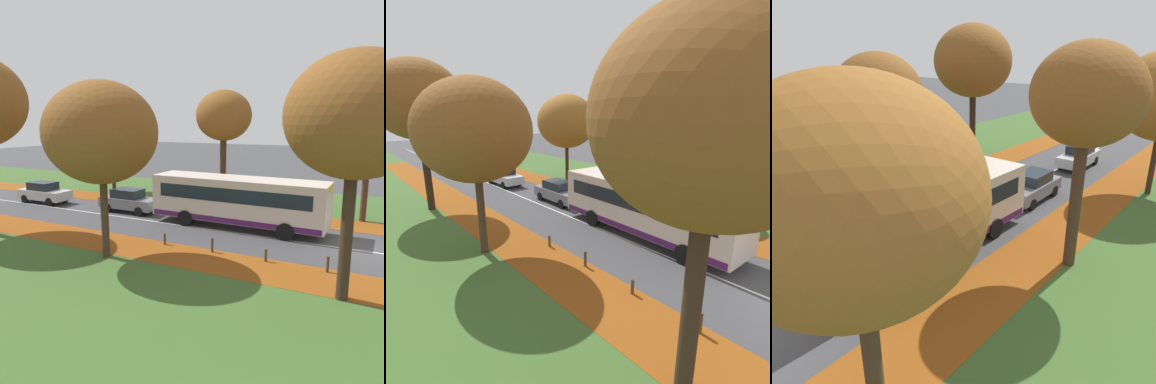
{
  "view_description": "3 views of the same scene",
  "coord_description": "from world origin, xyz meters",
  "views": [
    {
      "loc": [
        -19.37,
        -0.05,
        6.25
      ],
      "look_at": [
        1.46,
        10.55,
        1.83
      ],
      "focal_mm": 35.0,
      "sensor_mm": 36.0,
      "label": 1
    },
    {
      "loc": [
        -11.41,
        -1.9,
        6.53
      ],
      "look_at": [
        -0.72,
        10.71,
        2.12
      ],
      "focal_mm": 28.0,
      "sensor_mm": 36.0,
      "label": 2
    },
    {
      "loc": [
        11.05,
        -2.54,
        8.18
      ],
      "look_at": [
        0.16,
        10.83,
        1.52
      ],
      "focal_mm": 35.0,
      "sensor_mm": 36.0,
      "label": 3
    }
  ],
  "objects": [
    {
      "name": "car_grey_lead",
      "position": [
        1.42,
        15.45,
        0.81
      ],
      "size": [
        1.8,
        4.21,
        1.62
      ],
      "color": "slate",
      "rests_on": "ground"
    },
    {
      "name": "leaf_litter_left",
      "position": [
        -4.6,
        14.0,
        0.01
      ],
      "size": [
        2.8,
        60.0,
        0.0
      ],
      "primitive_type": "cube",
      "color": "#8C4714",
      "rests_on": "grass_verge_left"
    },
    {
      "name": "bollard_fifth",
      "position": [
        -3.53,
        6.91,
        0.36
      ],
      "size": [
        0.12,
        0.12,
        0.72
      ],
      "primitive_type": "cylinder",
      "color": "#4C3823",
      "rests_on": "ground"
    },
    {
      "name": "tree_right_mid",
      "position": [
        6.37,
        20.72,
        5.7
      ],
      "size": [
        5.48,
        5.48,
        8.17
      ],
      "color": "#382619",
      "rests_on": "ground"
    },
    {
      "name": "tree_right_near",
      "position": [
        6.05,
        10.32,
        6.59
      ],
      "size": [
        4.02,
        4.02,
        8.48
      ],
      "color": "#422D1E",
      "rests_on": "ground"
    },
    {
      "name": "bus",
      "position": [
        1.19,
        7.38,
        1.7
      ],
      "size": [
        2.83,
        10.45,
        2.98
      ],
      "color": "beige",
      "rests_on": "ground"
    },
    {
      "name": "car_silver_following",
      "position": [
        0.91,
        23.2,
        0.81
      ],
      "size": [
        1.82,
        4.22,
        1.62
      ],
      "color": "#B7BABF",
      "rests_on": "ground"
    },
    {
      "name": "tree_left_mid",
      "position": [
        -6.35,
        19.83,
        7.27
      ],
      "size": [
        5.63,
        5.63,
        9.84
      ],
      "color": "black",
      "rests_on": "ground"
    },
    {
      "name": "bollard_third",
      "position": [
        -3.58,
        1.6,
        0.36
      ],
      "size": [
        0.12,
        0.12,
        0.72
      ],
      "primitive_type": "cylinder",
      "color": "#4C3823",
      "rests_on": "ground"
    },
    {
      "name": "tree_left_near",
      "position": [
        -6.29,
        11.11,
        5.74
      ],
      "size": [
        5.07,
        5.07,
        8.04
      ],
      "color": "#422D1E",
      "rests_on": "ground"
    },
    {
      "name": "bollard_sixth",
      "position": [
        -3.56,
        9.57,
        0.3
      ],
      "size": [
        0.12,
        0.12,
        0.59
      ],
      "primitive_type": "cylinder",
      "color": "#4C3823",
      "rests_on": "ground"
    },
    {
      "name": "grass_verge_right",
      "position": [
        9.2,
        20.0,
        0.0
      ],
      "size": [
        12.0,
        90.0,
        0.01
      ],
      "primitive_type": "cube",
      "color": "#3D6028",
      "rests_on": "ground"
    },
    {
      "name": "tree_left_nearest",
      "position": [
        -5.85,
        0.82,
        6.4
      ],
      "size": [
        4.69,
        4.69,
        8.55
      ],
      "color": "#382619",
      "rests_on": "ground"
    },
    {
      "name": "leaf_litter_right",
      "position": [
        4.6,
        14.0,
        0.01
      ],
      "size": [
        2.8,
        60.0,
        0.0
      ],
      "primitive_type": "cube",
      "color": "#8C4714",
      "rests_on": "grass_verge_right"
    },
    {
      "name": "bollard_fourth",
      "position": [
        -3.55,
        4.25,
        0.3
      ],
      "size": [
        0.12,
        0.12,
        0.59
      ],
      "primitive_type": "cylinder",
      "color": "#4C3823",
      "rests_on": "ground"
    },
    {
      "name": "road_centre_line",
      "position": [
        0.0,
        20.0,
        0.0
      ],
      "size": [
        0.12,
        80.0,
        0.01
      ],
      "primitive_type": "cube",
      "color": "silver",
      "rests_on": "ground"
    }
  ]
}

